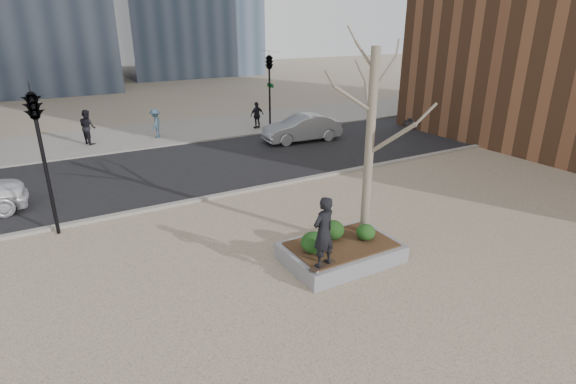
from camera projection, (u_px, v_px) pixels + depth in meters
ground at (309, 269)px, 11.69m from camera, size 120.00×120.00×0.00m
street at (188, 167)px, 19.79m from camera, size 60.00×8.00×0.02m
far_sidewalk at (149, 135)px, 25.46m from camera, size 60.00×6.00×0.02m
planter at (341, 252)px, 12.08m from camera, size 3.00×2.00×0.45m
planter_mulch at (341, 244)px, 11.99m from camera, size 2.70×1.70×0.04m
sycamore_tree at (372, 115)px, 11.51m from camera, size 2.80×2.80×6.60m
shrub_left at (314, 243)px, 11.43m from camera, size 0.66×0.66×0.56m
shrub_middle at (333, 230)px, 12.17m from camera, size 0.62×0.62×0.53m
shrub_right at (366, 232)px, 12.13m from camera, size 0.52×0.52×0.44m
skateboard at (322, 266)px, 10.88m from camera, size 0.81×0.40×0.08m
skateboarder at (323, 232)px, 10.55m from camera, size 0.72×0.56×1.77m
car_silver at (302, 128)px, 23.85m from camera, size 4.33×1.87×1.39m
car_third at (435, 115)px, 27.60m from camera, size 4.36×2.04×1.23m
pedestrian_a at (88, 127)px, 23.21m from camera, size 0.95×1.06×1.79m
pedestrian_b at (156, 123)px, 24.49m from camera, size 1.00×1.18×1.58m
pedestrian_c at (257, 115)px, 26.65m from camera, size 0.97×0.52×1.56m
traffic_light_near at (45, 163)px, 12.87m from camera, size 0.60×2.48×4.50m
traffic_light_far at (270, 92)px, 25.74m from camera, size 0.60×2.48×4.50m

